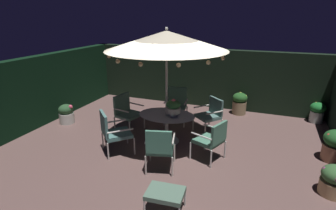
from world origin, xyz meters
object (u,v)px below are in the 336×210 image
(patio_chair_south, at_px, (211,113))
(potted_plant_front_corner, at_px, (66,114))
(patio_chair_northeast, at_px, (112,130))
(potted_plant_back_center, at_px, (336,145))
(patio_dining_table, at_px, (167,121))
(patio_chair_north, at_px, (126,110))
(ottoman_footrest, at_px, (165,194))
(potted_plant_back_left, at_px, (240,103))
(patio_chair_southwest, at_px, (177,103))
(potted_plant_left_far, at_px, (317,112))
(patio_umbrella, at_px, (167,41))
(patio_chair_southeast, at_px, (212,138))
(patio_chair_east, at_px, (160,146))
(potted_plant_left_near, at_px, (335,180))
(centerpiece_planter, at_px, (173,107))
(potted_plant_right_far, at_px, (174,96))

(patio_chair_south, relative_size, potted_plant_front_corner, 1.61)
(patio_chair_northeast, xyz_separation_m, potted_plant_back_center, (4.71, 1.45, -0.19))
(patio_dining_table, bearing_deg, patio_chair_south, 48.54)
(patio_chair_north, xyz_separation_m, ottoman_footrest, (2.21, -2.64, -0.23))
(potted_plant_back_center, distance_m, potted_plant_back_left, 3.18)
(patio_chair_southwest, xyz_separation_m, potted_plant_left_far, (3.90, 1.45, -0.25))
(patio_chair_north, bearing_deg, patio_umbrella, -12.97)
(patio_chair_southeast, bearing_deg, patio_chair_east, -137.64)
(patio_chair_south, xyz_separation_m, potted_plant_left_far, (2.80, 1.78, -0.20))
(patio_chair_northeast, relative_size, potted_plant_back_left, 1.44)
(potted_plant_left_near, relative_size, potted_plant_back_left, 0.81)
(patio_chair_southeast, bearing_deg, patio_dining_table, 158.65)
(patio_chair_east, distance_m, potted_plant_front_corner, 3.80)
(ottoman_footrest, bearing_deg, patio_chair_north, 129.84)
(potted_plant_back_center, bearing_deg, patio_chair_east, -152.47)
(centerpiece_planter, bearing_deg, patio_chair_east, -82.56)
(centerpiece_planter, bearing_deg, patio_chair_northeast, -142.15)
(potted_plant_left_far, bearing_deg, centerpiece_planter, -140.66)
(patio_chair_north, height_order, potted_plant_back_left, patio_chair_north)
(patio_chair_southeast, bearing_deg, centerpiece_planter, 158.35)
(patio_chair_southeast, xyz_separation_m, potted_plant_front_corner, (-4.43, 0.54, -0.24))
(potted_plant_back_center, bearing_deg, patio_chair_southwest, 167.95)
(patio_chair_east, bearing_deg, potted_plant_back_center, 27.53)
(patio_dining_table, distance_m, potted_plant_front_corner, 3.20)
(patio_chair_southeast, height_order, potted_plant_front_corner, patio_chair_southeast)
(patio_chair_southeast, height_order, potted_plant_left_far, patio_chair_southeast)
(patio_dining_table, relative_size, potted_plant_back_left, 2.02)
(patio_dining_table, height_order, potted_plant_back_center, patio_dining_table)
(patio_umbrella, distance_m, patio_chair_east, 2.36)
(centerpiece_planter, relative_size, patio_chair_south, 0.48)
(potted_plant_right_far, distance_m, potted_plant_front_corner, 3.57)
(centerpiece_planter, bearing_deg, potted_plant_back_left, 65.48)
(patio_chair_southwest, bearing_deg, patio_chair_north, -136.98)
(patio_chair_southeast, relative_size, potted_plant_right_far, 1.43)
(potted_plant_right_far, height_order, potted_plant_front_corner, potted_plant_right_far)
(patio_umbrella, relative_size, potted_plant_back_left, 3.99)
(potted_plant_left_near, bearing_deg, patio_dining_table, 166.24)
(patio_chair_southeast, xyz_separation_m, potted_plant_right_far, (-2.01, 3.16, -0.19))
(potted_plant_back_center, bearing_deg, patio_chair_north, -177.97)
(patio_chair_east, distance_m, potted_plant_back_center, 3.84)
(patio_chair_southeast, distance_m, patio_chair_south, 1.53)
(patio_chair_east, height_order, potted_plant_left_near, patio_chair_east)
(patio_chair_southeast, xyz_separation_m, potted_plant_back_left, (0.21, 3.16, -0.16))
(patio_chair_southwest, relative_size, potted_plant_right_far, 1.59)
(potted_plant_back_left, bearing_deg, centerpiece_planter, -114.52)
(patio_chair_south, height_order, patio_chair_southwest, patio_chair_southwest)
(patio_umbrella, relative_size, centerpiece_planter, 6.33)
(patio_chair_north, distance_m, patio_chair_southwest, 1.51)
(patio_chair_north, relative_size, potted_plant_right_far, 1.54)
(centerpiece_planter, distance_m, patio_chair_northeast, 1.52)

